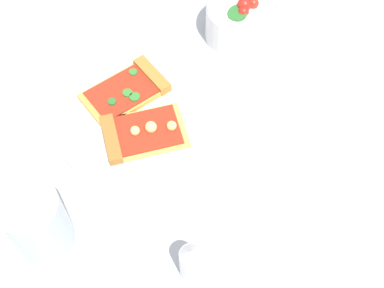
# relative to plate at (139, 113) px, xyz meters

# --- Properties ---
(ground_plane) EXTENTS (2.40, 2.40, 0.00)m
(ground_plane) POSITION_rel_plate_xyz_m (0.02, 0.05, -0.01)
(ground_plane) COLOR #B2B7BC
(ground_plane) RESTS_ON ground
(plate) EXTENTS (0.27, 0.27, 0.01)m
(plate) POSITION_rel_plate_xyz_m (0.00, 0.00, 0.00)
(plate) COLOR white
(plate) RESTS_ON ground_plane
(pizza_slice_near) EXTENTS (0.14, 0.15, 0.02)m
(pizza_slice_near) POSITION_rel_plate_xyz_m (-0.04, -0.01, 0.01)
(pizza_slice_near) COLOR gold
(pizza_slice_near) RESTS_ON plate
(pizza_slice_far) EXTENTS (0.11, 0.14, 0.02)m
(pizza_slice_far) POSITION_rel_plate_xyz_m (0.05, 0.00, 0.01)
(pizza_slice_far) COLOR #E5B256
(pizza_slice_far) RESTS_ON plate
(salad_bowl) EXTENTS (0.13, 0.13, 0.09)m
(salad_bowl) POSITION_rel_plate_xyz_m (-0.17, 0.18, 0.03)
(salad_bowl) COLOR white
(salad_bowl) RESTS_ON ground_plane
(soda_glass) EXTENTS (0.08, 0.08, 0.11)m
(soda_glass) POSITION_rel_plate_xyz_m (0.20, -0.12, 0.04)
(soda_glass) COLOR silver
(soda_glass) RESTS_ON ground_plane
(paper_napkin) EXTENTS (0.14, 0.14, 0.00)m
(paper_napkin) POSITION_rel_plate_xyz_m (0.09, 0.28, -0.01)
(paper_napkin) COLOR white
(paper_napkin) RESTS_ON ground_plane
(pepper_shaker) EXTENTS (0.03, 0.03, 0.07)m
(pepper_shaker) POSITION_rel_plate_xyz_m (0.25, 0.07, 0.03)
(pepper_shaker) COLOR silver
(pepper_shaker) RESTS_ON ground_plane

